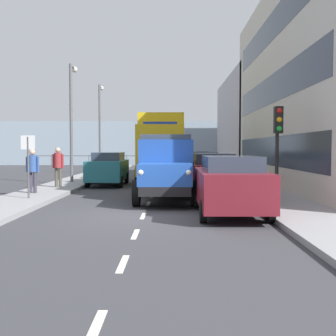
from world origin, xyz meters
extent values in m
plane|color=#38383D|center=(0.00, -11.65, 0.00)|extent=(80.00, 80.00, 0.00)
cube|color=gray|center=(-4.56, -11.65, 0.07)|extent=(2.19, 42.85, 0.15)
cube|color=gray|center=(4.56, -11.65, 0.07)|extent=(2.19, 42.85, 0.15)
cube|color=silver|center=(0.00, 7.78, 0.00)|extent=(0.12, 1.10, 0.01)
cube|color=silver|center=(0.00, 5.18, 0.00)|extent=(0.12, 1.10, 0.01)
cube|color=silver|center=(0.00, 2.74, 0.00)|extent=(0.12, 1.10, 0.01)
cube|color=silver|center=(0.00, 0.19, 0.00)|extent=(0.12, 1.10, 0.01)
cube|color=silver|center=(0.00, -2.51, 0.00)|extent=(0.12, 1.10, 0.01)
cube|color=silver|center=(0.00, -4.74, 0.00)|extent=(0.12, 1.10, 0.01)
cube|color=silver|center=(0.00, -7.67, 0.00)|extent=(0.12, 1.10, 0.01)
cube|color=silver|center=(0.00, -10.58, 0.00)|extent=(0.12, 1.10, 0.01)
cube|color=silver|center=(0.00, -12.84, 0.00)|extent=(0.12, 1.10, 0.01)
cube|color=silver|center=(0.00, -15.50, 0.00)|extent=(0.12, 1.10, 0.01)
cube|color=silver|center=(0.00, -17.88, 0.00)|extent=(0.12, 1.10, 0.01)
cube|color=silver|center=(0.00, -20.12, 0.00)|extent=(0.12, 1.10, 0.01)
cube|color=silver|center=(0.00, -22.61, 0.00)|extent=(0.12, 1.10, 0.01)
cube|color=silver|center=(0.00, -24.86, 0.00)|extent=(0.12, 1.10, 0.01)
cube|color=silver|center=(0.00, -27.78, 0.00)|extent=(0.12, 1.10, 0.01)
cube|color=silver|center=(0.00, -30.33, 0.00)|extent=(0.12, 1.10, 0.01)
cube|color=#2D3847|center=(-5.68, -8.70, 1.80)|extent=(0.08, 16.20, 1.40)
cube|color=#2D3847|center=(-5.68, -8.70, 4.80)|extent=(0.08, 16.20, 1.40)
cube|color=#2D3847|center=(-5.68, -8.70, 7.80)|extent=(0.08, 16.20, 1.40)
cube|color=#B7B2B7|center=(-9.16, -25.23, 4.05)|extent=(7.02, 15.41, 8.10)
cube|color=#8C9EAD|center=(0.00, -36.07, 2.50)|extent=(80.00, 0.80, 5.00)
cylinder|color=#4C5156|center=(-14.00, -32.47, 0.60)|extent=(0.08, 0.08, 1.20)
cylinder|color=#4C5156|center=(-12.00, -32.47, 0.60)|extent=(0.08, 0.08, 1.20)
cylinder|color=#4C5156|center=(-10.00, -32.47, 0.60)|extent=(0.08, 0.08, 1.20)
cylinder|color=#4C5156|center=(-8.00, -32.47, 0.60)|extent=(0.08, 0.08, 1.20)
cylinder|color=#4C5156|center=(-6.00, -32.47, 0.60)|extent=(0.08, 0.08, 1.20)
cylinder|color=#4C5156|center=(-4.00, -32.47, 0.60)|extent=(0.08, 0.08, 1.20)
cylinder|color=#4C5156|center=(-2.00, -32.47, 0.60)|extent=(0.08, 0.08, 1.20)
cylinder|color=#4C5156|center=(0.00, -32.47, 0.60)|extent=(0.08, 0.08, 1.20)
cylinder|color=#4C5156|center=(2.00, -32.47, 0.60)|extent=(0.08, 0.08, 1.20)
cylinder|color=#4C5156|center=(4.00, -32.47, 0.60)|extent=(0.08, 0.08, 1.20)
cylinder|color=#4C5156|center=(6.00, -32.47, 0.60)|extent=(0.08, 0.08, 1.20)
cylinder|color=#4C5156|center=(8.00, -32.47, 0.60)|extent=(0.08, 0.08, 1.20)
cylinder|color=#4C5156|center=(10.00, -32.47, 0.60)|extent=(0.08, 0.08, 1.20)
cylinder|color=#4C5156|center=(12.00, -32.47, 0.60)|extent=(0.08, 0.08, 1.20)
cylinder|color=#4C5156|center=(14.00, -32.47, 0.60)|extent=(0.08, 0.08, 1.20)
cube|color=#4C5156|center=(0.00, -32.47, 1.12)|extent=(28.00, 0.08, 0.08)
cube|color=black|center=(-0.60, -3.50, 0.60)|extent=(1.64, 5.60, 0.30)
cube|color=#1E479E|center=(-0.60, -1.65, 1.10)|extent=(1.72, 1.90, 0.70)
cube|color=silver|center=(-0.60, -0.76, 1.07)|extent=(1.16, 0.08, 0.56)
sphere|color=white|center=(-1.34, -0.76, 1.20)|extent=(0.20, 0.20, 0.20)
sphere|color=white|center=(0.13, -0.76, 1.20)|extent=(0.20, 0.20, 0.20)
cube|color=#1E479E|center=(-0.60, -3.17, 1.67)|extent=(1.93, 1.34, 1.15)
cube|color=#2D3847|center=(-0.60, -3.17, 2.15)|extent=(1.79, 1.23, 0.56)
cube|color=#2D2319|center=(-0.60, -4.85, 0.83)|extent=(2.10, 2.80, 0.16)
cube|color=black|center=(-1.61, -4.85, 1.15)|extent=(0.08, 2.80, 0.56)
cube|color=black|center=(0.40, -4.85, 1.15)|extent=(0.08, 2.80, 0.56)
cylinder|color=black|center=(-1.57, -1.82, 0.45)|extent=(0.24, 0.90, 0.90)
cylinder|color=black|center=(0.36, -1.82, 0.45)|extent=(0.24, 0.90, 0.90)
cylinder|color=black|center=(-1.57, -5.04, 0.45)|extent=(0.24, 0.90, 0.90)
cylinder|color=black|center=(0.36, -5.04, 0.45)|extent=(0.24, 0.90, 0.90)
cube|color=gold|center=(-0.22, -9.53, 1.82)|extent=(2.40, 2.21, 2.60)
cube|color=#2D3847|center=(-0.22, -9.53, 2.39)|extent=(2.20, 2.04, 0.80)
cube|color=#1933B2|center=(-0.22, -9.53, 3.22)|extent=(1.75, 0.20, 0.16)
cube|color=gold|center=(-0.22, -13.53, 2.37)|extent=(2.50, 5.95, 3.00)
cube|color=black|center=(-0.22, -12.59, 0.70)|extent=(2.00, 8.07, 0.36)
cylinder|color=black|center=(-1.37, -9.62, 0.52)|extent=(0.28, 1.04, 1.04)
cylinder|color=black|center=(0.93, -9.62, 0.52)|extent=(0.28, 1.04, 1.04)
cylinder|color=black|center=(-1.37, -13.23, 0.52)|extent=(0.28, 1.04, 1.04)
cylinder|color=black|center=(0.93, -13.23, 0.52)|extent=(0.28, 1.04, 1.04)
cylinder|color=black|center=(-1.37, -15.35, 0.52)|extent=(0.28, 1.04, 1.04)
cylinder|color=black|center=(0.93, -15.35, 0.52)|extent=(0.28, 1.04, 1.04)
cube|color=maroon|center=(-2.52, -0.06, 0.80)|extent=(1.84, 4.30, 1.00)
cube|color=#2D3847|center=(-2.52, 0.14, 1.51)|extent=(1.51, 2.36, 0.42)
cylinder|color=black|center=(-1.64, -1.39, 0.30)|extent=(0.18, 0.60, 0.60)
cylinder|color=black|center=(-3.39, -1.39, 0.30)|extent=(0.18, 0.60, 0.60)
cylinder|color=black|center=(-1.64, 1.27, 0.30)|extent=(0.18, 0.60, 0.60)
cylinder|color=black|center=(-3.39, 1.27, 0.30)|extent=(0.18, 0.60, 0.60)
cube|color=#B21E1E|center=(-2.52, -5.37, 0.80)|extent=(1.85, 4.43, 1.00)
cube|color=#2D3847|center=(-2.52, -5.17, 1.51)|extent=(1.51, 2.44, 0.42)
cylinder|color=black|center=(-1.64, -6.75, 0.30)|extent=(0.18, 0.60, 0.60)
cylinder|color=black|center=(-3.39, -6.75, 0.30)|extent=(0.18, 0.60, 0.60)
cylinder|color=black|center=(-1.64, -4.00, 0.30)|extent=(0.18, 0.60, 0.60)
cylinder|color=black|center=(-3.39, -4.00, 0.30)|extent=(0.18, 0.60, 0.60)
cube|color=white|center=(-2.52, -10.63, 0.80)|extent=(1.68, 3.87, 1.00)
cube|color=#2D3847|center=(-2.52, -10.43, 1.51)|extent=(1.38, 2.13, 0.42)
cylinder|color=black|center=(-1.72, -11.83, 0.30)|extent=(0.18, 0.60, 0.60)
cylinder|color=black|center=(-3.31, -11.83, 0.30)|extent=(0.18, 0.60, 0.60)
cylinder|color=black|center=(-1.72, -9.43, 0.30)|extent=(0.18, 0.60, 0.60)
cylinder|color=black|center=(-3.31, -9.43, 0.30)|extent=(0.18, 0.60, 0.60)
cube|color=slate|center=(-2.52, -15.93, 0.80)|extent=(1.72, 4.20, 1.00)
cube|color=#2D3847|center=(-2.52, -15.73, 1.51)|extent=(1.41, 2.31, 0.42)
cylinder|color=black|center=(-1.70, -17.23, 0.30)|extent=(0.18, 0.60, 0.60)
cylinder|color=black|center=(-3.33, -17.23, 0.30)|extent=(0.18, 0.60, 0.60)
cylinder|color=black|center=(-1.70, -14.63, 0.30)|extent=(0.18, 0.60, 0.60)
cylinder|color=black|center=(-3.33, -14.63, 0.30)|extent=(0.18, 0.60, 0.60)
cube|color=#1E6670|center=(2.52, -9.79, 0.80)|extent=(1.74, 4.25, 1.00)
cube|color=#2D3847|center=(2.52, -9.99, 1.51)|extent=(1.42, 2.34, 0.42)
cylinder|color=black|center=(1.69, -8.47, 0.30)|extent=(0.18, 0.60, 0.60)
cylinder|color=black|center=(3.34, -8.47, 0.30)|extent=(0.18, 0.60, 0.60)
cylinder|color=black|center=(1.69, -11.11, 0.30)|extent=(0.18, 0.60, 0.60)
cylinder|color=black|center=(3.34, -11.11, 0.30)|extent=(0.18, 0.60, 0.60)
cylinder|color=#383342|center=(4.66, -4.57, 0.57)|extent=(0.14, 0.14, 0.85)
cylinder|color=#383342|center=(4.84, -4.57, 0.57)|extent=(0.14, 0.14, 0.85)
cylinder|color=#2D4C8C|center=(4.75, -4.57, 1.33)|extent=(0.34, 0.34, 0.67)
cylinder|color=#2D4C8C|center=(4.53, -4.57, 1.30)|extent=(0.09, 0.09, 0.62)
cylinder|color=#2D4C8C|center=(4.97, -4.57, 1.30)|extent=(0.09, 0.09, 0.62)
sphere|color=tan|center=(4.75, -4.57, 1.78)|extent=(0.23, 0.23, 0.23)
cylinder|color=#4C473D|center=(4.34, -7.16, 0.59)|extent=(0.14, 0.14, 0.88)
cylinder|color=#4C473D|center=(4.52, -7.16, 0.59)|extent=(0.14, 0.14, 0.88)
cylinder|color=maroon|center=(4.43, -7.16, 1.38)|extent=(0.34, 0.34, 0.70)
cylinder|color=maroon|center=(4.21, -7.16, 1.35)|extent=(0.09, 0.09, 0.64)
cylinder|color=maroon|center=(4.65, -7.16, 1.35)|extent=(0.09, 0.09, 0.64)
sphere|color=tan|center=(4.43, -7.16, 1.85)|extent=(0.24, 0.24, 0.24)
cylinder|color=black|center=(-4.41, -2.25, 1.75)|extent=(0.12, 0.12, 3.20)
cube|color=black|center=(-4.41, -2.11, 2.90)|extent=(0.28, 0.24, 0.90)
sphere|color=red|center=(-4.41, -1.99, 3.20)|extent=(0.18, 0.18, 0.18)
sphere|color=orange|center=(-4.41, -1.99, 2.90)|extent=(0.18, 0.18, 0.18)
sphere|color=green|center=(-4.41, -1.99, 2.60)|extent=(0.18, 0.18, 0.18)
cylinder|color=#59595B|center=(4.55, -10.31, 3.28)|extent=(0.16, 0.16, 6.27)
cylinder|color=#59595B|center=(4.55, -10.76, 6.32)|extent=(0.10, 0.90, 0.10)
sphere|color=silver|center=(4.55, -11.21, 6.27)|extent=(0.32, 0.32, 0.32)
cylinder|color=#59595B|center=(4.60, -19.52, 3.42)|extent=(0.16, 0.16, 6.55)
cylinder|color=#59595B|center=(4.60, -19.97, 6.60)|extent=(0.10, 0.90, 0.10)
sphere|color=silver|center=(4.60, -20.42, 6.55)|extent=(0.32, 0.32, 0.32)
cylinder|color=#4C4C4C|center=(4.32, -2.84, 1.25)|extent=(0.07, 0.07, 2.20)
cube|color=silver|center=(4.32, -2.84, 2.15)|extent=(0.50, 0.04, 0.50)
camera|label=1|loc=(-0.83, 12.20, 1.95)|focal=45.16mm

